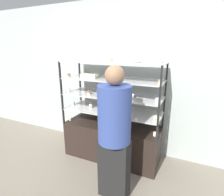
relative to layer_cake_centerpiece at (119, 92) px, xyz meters
The scene contains 36 objects.
ground_plane 1.18m from the layer_cake_centerpiece, behind, with size 20.00×20.00×0.00m, color gray.
back_wall 0.46m from the layer_cake_centerpiece, 104.93° to the left, with size 8.00×0.05×2.60m.
display_base 0.88m from the layer_cake_centerpiece, behind, with size 1.57×0.55×0.60m.
display_riser_lower 0.35m from the layer_cake_centerpiece, behind, with size 1.57×0.55×0.25m.
display_riser_middle 0.14m from the layer_cake_centerpiece, behind, with size 1.57×0.55×0.25m.
display_riser_upper 0.21m from the layer_cake_centerpiece, behind, with size 1.57×0.55×0.25m.
display_riser_top 0.45m from the layer_cake_centerpiece, behind, with size 1.57×0.55×0.25m.
layer_cake_centerpiece is the anchor object (origin of this frame).
sheet_cake_frosted 0.52m from the layer_cake_centerpiece, behind, with size 0.26×0.14×0.07m.
cupcake_0 1.02m from the layer_cake_centerpiece, behind, with size 0.05×0.05×0.07m.
cupcake_1 0.56m from the layer_cake_centerpiece, 137.34° to the right, with size 0.05×0.05×0.07m.
cupcake_2 0.81m from the layer_cake_centerpiece, ahead, with size 0.05×0.05×0.07m.
price_tag_0 0.62m from the layer_cake_centerpiece, 61.71° to the right, with size 0.04×0.00×0.04m.
cupcake_3 0.88m from the layer_cake_centerpiece, behind, with size 0.06×0.06×0.08m.
cupcake_4 0.56m from the layer_cake_centerpiece, behind, with size 0.06×0.06×0.08m.
cupcake_5 0.32m from the layer_cake_centerpiece, 136.92° to the right, with size 0.06×0.06×0.08m.
cupcake_6 0.39m from the layer_cake_centerpiece, 30.61° to the right, with size 0.06×0.06×0.08m.
cupcake_7 0.67m from the layer_cake_centerpiece, 11.93° to the right, with size 0.06×0.06×0.08m.
price_tag_1 0.53m from the layer_cake_centerpiece, 34.37° to the right, with size 0.04×0.00×0.04m.
cupcake_8 0.86m from the layer_cake_centerpiece, behind, with size 0.06×0.06×0.07m.
cupcake_9 0.48m from the layer_cake_centerpiece, 166.13° to the right, with size 0.06×0.06×0.07m.
cupcake_10 0.24m from the layer_cake_centerpiece, ahead, with size 0.06×0.06×0.07m.
cupcake_11 0.62m from the layer_cake_centerpiece, 10.96° to the right, with size 0.06×0.06×0.07m.
price_tag_2 0.63m from the layer_cake_centerpiece, 156.76° to the right, with size 0.04×0.00×0.04m.
cupcake_12 0.86m from the layer_cake_centerpiece, behind, with size 0.05×0.05×0.06m.
cupcake_13 0.28m from the layer_cake_centerpiece, 134.45° to the right, with size 0.05×0.05×0.06m.
cupcake_14 0.67m from the layer_cake_centerpiece, ahead, with size 0.05×0.05×0.06m.
price_tag_3 0.34m from the layer_cake_centerpiece, 67.77° to the right, with size 0.04×0.00×0.04m.
cupcake_15 0.98m from the layer_cake_centerpiece, behind, with size 0.06×0.06×0.07m.
cupcake_16 0.68m from the layer_cake_centerpiece, behind, with size 0.06×0.06×0.07m.
cupcake_17 0.50m from the layer_cake_centerpiece, 146.04° to the right, with size 0.06×0.06×0.07m.
cupcake_18 0.56m from the layer_cake_centerpiece, 23.04° to the right, with size 0.06×0.06×0.07m.
cupcake_19 0.77m from the layer_cake_centerpiece, ahead, with size 0.06×0.06×0.07m.
price_tag_4 0.62m from the layer_cake_centerpiece, 141.54° to the right, with size 0.04×0.00×0.04m.
donut_glazed 0.53m from the layer_cake_centerpiece, 17.18° to the left, with size 0.14×0.14×0.03m.
customer_figure 0.81m from the layer_cake_centerpiece, 71.51° to the right, with size 0.38×0.38×1.64m.
Camera 1 is at (1.08, -2.42, 1.81)m, focal length 28.00 mm.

